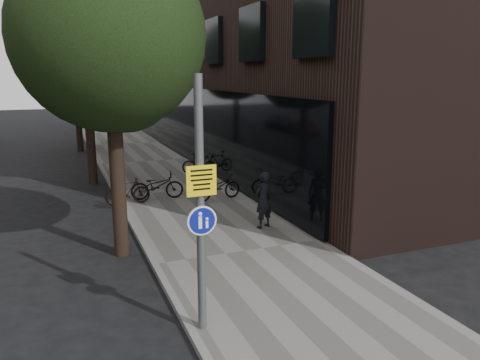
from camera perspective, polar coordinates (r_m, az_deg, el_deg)
ground at (r=9.07m, az=7.31°, el=-16.62°), size 120.00×120.00×0.00m
sidewalk at (r=17.92m, az=-7.54°, el=-1.48°), size 4.50×60.00×0.12m
curb_edge at (r=17.54m, az=-14.68°, el=-2.10°), size 0.15×60.00×0.13m
building_right_dark_brick at (r=31.76m, az=1.72°, el=21.02°), size 12.00×40.00×18.00m
street_tree_near at (r=11.62m, az=-15.32°, el=15.65°), size 4.40×4.40×7.50m
street_tree_mid at (r=20.08m, az=-18.23°, el=14.08°), size 5.00×5.00×7.80m
street_tree_far at (r=29.06m, az=-19.45°, el=13.39°), size 5.00×5.00×7.80m
signpost at (r=7.72m, az=-4.86°, el=-3.29°), size 0.50×0.14×4.33m
pedestrian at (r=13.34m, az=2.88°, el=-2.44°), size 0.70×0.59×1.64m
parked_bike_facade_near at (r=16.41m, az=-2.73°, el=-0.84°), size 1.83×0.92×0.92m
parked_bike_facade_far at (r=20.72m, az=-4.91°, el=2.03°), size 1.64×0.87×0.95m
parked_bike_curb_near at (r=16.74m, az=-10.07°, el=-0.68°), size 1.90×0.88×0.96m
parked_bike_curb_far at (r=16.29m, az=-13.55°, el=-1.32°), size 1.51×0.44×0.90m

